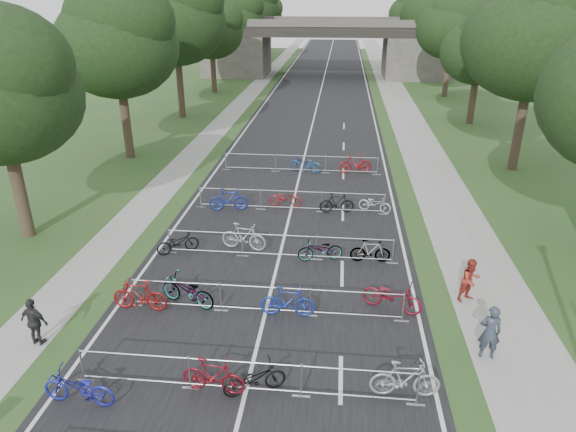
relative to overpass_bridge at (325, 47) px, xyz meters
name	(u,v)px	position (x,y,z in m)	size (l,w,h in m)	color
road	(319,98)	(0.00, -15.00, -3.53)	(11.00, 140.00, 0.01)	black
sidewalk_right	(397,99)	(8.00, -15.00, -3.53)	(3.00, 140.00, 0.01)	gray
sidewalk_left	(248,96)	(-7.50, -15.00, -3.53)	(2.00, 140.00, 0.01)	gray
lane_markings	(319,98)	(0.00, -15.00, -3.53)	(0.12, 140.00, 0.00)	silver
overpass_bridge	(325,47)	(0.00, 0.00, 0.00)	(31.00, 8.00, 7.05)	#46433E
tree_left_1	(117,42)	(-11.39, -37.07, 3.77)	(7.56, 7.56, 11.53)	#33261C
tree_right_1	(539,34)	(13.11, -37.07, 4.37)	(8.18, 8.18, 12.47)	#33261C
tree_left_2	(176,18)	(-11.39, -25.07, 4.58)	(8.40, 8.40, 12.81)	#33261C
tree_right_2	(482,49)	(13.11, -25.07, 2.41)	(6.16, 6.16, 9.39)	#33261C
tree_left_3	(212,29)	(-11.39, -13.07, 2.96)	(6.72, 6.72, 10.25)	#33261C
tree_right_3	(454,26)	(13.11, -13.07, 3.39)	(7.17, 7.17, 10.93)	#33261C
tree_left_4	(234,16)	(-11.39, -1.07, 3.77)	(7.56, 7.56, 11.53)	#33261C
tree_right_4	(436,11)	(13.11, -1.07, 4.37)	(8.18, 8.18, 12.47)	#33261C
tree_left_5	(250,6)	(-11.39, 10.93, 4.58)	(8.40, 8.40, 12.81)	#33261C
tree_right_5	(421,23)	(13.11, 10.93, 2.41)	(6.16, 6.16, 9.39)	#33261C
tree_left_6	(263,15)	(-11.39, 22.93, 2.96)	(6.72, 6.72, 10.25)	#33261C
tree_right_6	(411,12)	(13.11, 22.93, 3.39)	(7.17, 7.17, 10.93)	#33261C
barrier_row_2	(245,377)	(0.00, -57.80, -2.99)	(9.70, 0.08, 1.10)	#A5A8AD
barrier_row_3	(265,300)	(0.00, -54.00, -2.99)	(9.70, 0.08, 1.10)	#A5A8AD
barrier_row_4	(279,246)	(0.00, -50.00, -2.99)	(9.70, 0.08, 1.10)	#A5A8AD
barrier_row_5	(291,201)	(0.00, -45.00, -2.99)	(9.70, 0.08, 1.10)	#A5A8AD
barrier_row_6	(301,164)	(0.00, -39.00, -2.99)	(9.70, 0.08, 1.10)	#A5A8AD
bike_8	(78,388)	(-4.30, -58.66, -3.01)	(0.70, 2.00, 1.05)	#1D1FA0
bike_9	(213,376)	(-0.86, -57.85, -2.99)	(0.51, 1.81, 1.09)	maroon
bike_10	(254,379)	(0.25, -57.75, -3.07)	(0.62, 1.76, 0.93)	black
bike_11	(405,379)	(4.30, -57.48, -2.96)	(0.54, 1.92, 1.15)	#9C9EA4
bike_12	(140,295)	(-4.30, -54.21, -2.95)	(0.55, 1.94, 1.17)	maroon
bike_13	(187,291)	(-2.76, -53.74, -2.98)	(0.74, 2.12, 1.11)	#A5A8AD
bike_14	(288,302)	(0.77, -54.05, -2.97)	(0.53, 1.87, 1.12)	#1B3299
bike_15	(392,296)	(4.30, -53.33, -2.98)	(0.73, 2.10, 1.10)	maroon
bike_16	(178,243)	(-4.28, -49.95, -3.07)	(0.62, 1.77, 0.93)	black
bike_17	(244,237)	(-1.58, -49.38, -2.94)	(0.56, 1.98, 1.19)	#A0A0A8
bike_18	(320,250)	(1.70, -50.03, -3.05)	(0.64, 1.83, 0.96)	#A5A8AD
bike_19	(370,251)	(3.71, -49.94, -3.04)	(0.46, 1.63, 0.98)	#A5A8AD
bike_20	(229,199)	(-3.10, -45.24, -2.95)	(0.55, 1.94, 1.17)	navy
bike_21	(285,198)	(-0.33, -44.43, -3.09)	(0.59, 1.68, 0.88)	maroon
bike_22	(337,203)	(2.28, -44.98, -3.02)	(0.48, 1.71, 1.03)	black
bike_23	(375,204)	(4.17, -44.70, -3.10)	(0.58, 1.67, 0.88)	#BBBBC4
bike_26	(305,164)	(0.29, -38.92, -3.01)	(0.69, 1.98, 1.04)	navy
bike_27	(355,164)	(3.28, -38.78, -2.94)	(0.56, 1.97, 1.18)	maroon
pedestrian_a	(490,332)	(6.93, -55.56, -2.64)	(0.65, 0.43, 1.78)	#2B3341
pedestrian_b	(471,280)	(7.07, -52.43, -2.73)	(0.78, 0.61, 1.61)	maroon
pedestrian_c	(35,322)	(-6.80, -56.34, -2.73)	(0.94, 0.39, 1.61)	#262729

